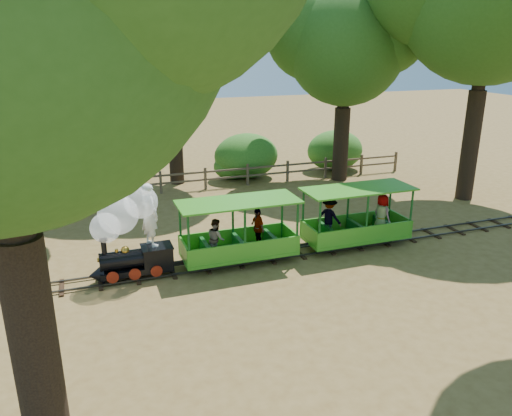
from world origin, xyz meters
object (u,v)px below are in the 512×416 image
object	(u,v)px
carriage_rear	(354,221)
fence	(227,175)
locomotive	(128,226)
carriage_front	(238,239)

from	to	relation	value
carriage_rear	fence	bearing A→B (deg)	103.56
fence	locomotive	bearing A→B (deg)	-122.87
carriage_rear	locomotive	bearing A→B (deg)	179.51
locomotive	carriage_rear	xyz separation A→B (m)	(7.04, -0.06, -0.70)
locomotive	fence	bearing A→B (deg)	57.13
locomotive	carriage_rear	bearing A→B (deg)	-0.49
carriage_front	carriage_rear	size ratio (longest dim) A/B	1.00
carriage_front	carriage_rear	xyz separation A→B (m)	(3.93, 0.03, 0.05)
carriage_front	fence	world-z (taller)	carriage_front
carriage_front	carriage_rear	world-z (taller)	same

